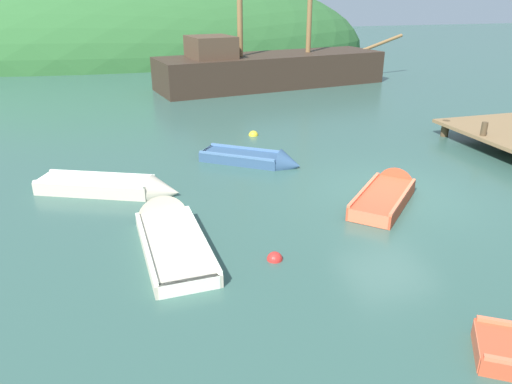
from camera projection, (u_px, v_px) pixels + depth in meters
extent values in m
plane|color=#33564C|center=(395.00, 194.00, 12.94)|extent=(120.00, 120.00, 0.00)
cylinder|color=#4F3D27|center=(444.00, 136.00, 18.14)|extent=(0.28, 0.28, 1.19)
cylinder|color=#4F3D27|center=(484.00, 129.00, 15.98)|extent=(0.20, 0.20, 0.45)
ellipsoid|color=#2D602D|center=(128.00, 55.00, 41.10)|extent=(42.43, 20.55, 13.88)
cube|color=#38281E|center=(272.00, 77.00, 27.51)|extent=(13.30, 5.48, 2.55)
cube|color=#997A51|center=(272.00, 55.00, 27.04)|extent=(12.75, 5.12, 0.10)
cylinder|color=olive|center=(382.00, 43.00, 29.93)|extent=(2.94, 0.66, 0.97)
cube|color=#4C3828|center=(211.00, 47.00, 25.37)|extent=(2.56, 2.77, 1.10)
cube|color=beige|center=(175.00, 250.00, 10.03)|extent=(1.37, 3.17, 0.38)
cone|color=beige|center=(161.00, 212.00, 11.73)|extent=(1.21, 0.81, 1.18)
cube|color=white|center=(189.00, 286.00, 8.69)|extent=(1.12, 0.17, 0.27)
cube|color=white|center=(170.00, 233.00, 10.46)|extent=(1.14, 0.23, 0.05)
cube|color=white|center=(179.00, 257.00, 9.50)|extent=(1.14, 0.23, 0.05)
cube|color=white|center=(202.00, 236.00, 10.12)|extent=(0.21, 3.06, 0.07)
cube|color=white|center=(145.00, 245.00, 9.77)|extent=(0.21, 3.06, 0.07)
cube|color=#FF6E48|center=(479.00, 346.00, 7.21)|extent=(0.59, 0.81, 0.28)
cube|color=#335175|center=(242.00, 159.00, 15.38)|extent=(2.61, 2.29, 0.41)
cone|color=#335175|center=(290.00, 165.00, 14.87)|extent=(1.06, 1.11, 0.91)
cube|color=#4F75A1|center=(207.00, 153.00, 15.75)|extent=(0.61, 0.76, 0.29)
cube|color=#4F75A1|center=(255.00, 156.00, 15.18)|extent=(0.67, 0.81, 0.05)
cube|color=#4F75A1|center=(229.00, 153.00, 15.47)|extent=(0.67, 0.81, 0.05)
cube|color=#4F75A1|center=(236.00, 156.00, 14.91)|extent=(2.05, 1.55, 0.07)
cube|color=#4F75A1|center=(247.00, 148.00, 15.67)|extent=(2.05, 1.55, 0.07)
cube|color=beige|center=(96.00, 188.00, 13.06)|extent=(3.20, 2.12, 0.47)
cone|color=beige|center=(165.00, 192.00, 12.81)|extent=(1.05, 1.11, 0.88)
cube|color=white|center=(44.00, 183.00, 13.22)|extent=(0.45, 0.81, 0.33)
cube|color=white|center=(115.00, 183.00, 12.92)|extent=(0.52, 0.85, 0.05)
cube|color=white|center=(76.00, 181.00, 13.06)|extent=(0.52, 0.85, 0.05)
cube|color=white|center=(88.00, 185.00, 12.57)|extent=(2.80, 1.33, 0.07)
cube|color=white|center=(102.00, 173.00, 13.34)|extent=(2.80, 1.33, 0.07)
cube|color=#C64C2D|center=(382.00, 202.00, 12.23)|extent=(2.57, 2.57, 0.44)
cone|color=#C64C2D|center=(398.00, 181.00, 13.55)|extent=(1.17, 1.17, 1.00)
cube|color=#FF6E48|center=(368.00, 218.00, 11.20)|extent=(0.76, 0.76, 0.31)
cube|color=#FF6E48|center=(388.00, 190.00, 12.54)|extent=(0.81, 0.81, 0.05)
cube|color=#FF6E48|center=(378.00, 202.00, 11.81)|extent=(0.81, 0.81, 0.05)
cube|color=#FF6E48|center=(403.00, 196.00, 11.92)|extent=(1.85, 1.85, 0.07)
cube|color=#FF6E48|center=(364.00, 189.00, 12.35)|extent=(1.85, 1.85, 0.07)
sphere|color=red|center=(275.00, 259.00, 9.81)|extent=(0.32, 0.32, 0.32)
sphere|color=yellow|center=(253.00, 135.00, 18.22)|extent=(0.36, 0.36, 0.36)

